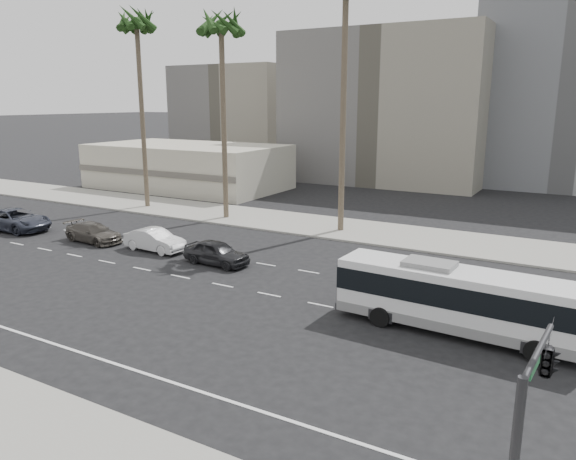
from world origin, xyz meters
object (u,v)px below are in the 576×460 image
Objects in this scene: car_b at (155,240)px; car_d at (15,220)px; car_c at (93,233)px; traffic_signal at (544,366)px; palm_mid at (221,31)px; city_bus at (459,298)px; car_a at (216,253)px; palm_far at (137,27)px.

car_d is at bearing 96.10° from car_b.
car_c is 33.76m from traffic_signal.
car_b is 18.19m from palm_mid.
city_bus reaches higher than car_a.
palm_mid reaches higher than car_c.
city_bus is at bearing -32.15° from palm_mid.
palm_far reaches higher than car_d.
palm_far is at bearing -14.16° from car_d.
car_a is 0.93× the size of car_c.
traffic_signal reaches higher than car_d.
car_c is 0.28× the size of palm_mid.
palm_far is at bearing 148.89° from traffic_signal.
car_c is 0.27× the size of palm_far.
car_d is 0.36× the size of palm_mid.
car_a is at bearing 148.11° from traffic_signal.
car_d is at bearing 178.20° from city_bus.
traffic_signal is at bearing -112.89° from car_d.
traffic_signal is 0.30× the size of palm_far.
car_d is at bearing -135.34° from palm_mid.
car_b is 22.19m from palm_far.
car_a is at bearing -34.52° from palm_far.
traffic_signal is 38.45m from palm_mid.
palm_far reaches higher than car_a.
palm_mid is 9.53m from palm_far.
traffic_signal is at bearing -35.43° from palm_far.
city_bus is at bearing 114.36° from traffic_signal.
city_bus is 34.62m from car_d.
traffic_signal is at bearing -67.42° from city_bus.
city_bus is 21.14m from car_b.
car_a is 0.82× the size of traffic_signal.
palm_far reaches higher than car_c.
traffic_signal reaches higher than car_a.
city_bus is 38.28m from palm_far.
car_a is (-15.33, 3.08, -0.85)m from city_bus.
car_b is 13.72m from car_d.
palm_mid is (-26.77, 25.39, 10.84)m from traffic_signal.
car_a is 0.26× the size of palm_mid.
car_a is 24.30m from traffic_signal.
car_b is 0.25× the size of palm_far.
traffic_signal is (38.57, -13.73, 3.61)m from car_d.
car_c is 20.21m from palm_far.
palm_mid reaches higher than car_d.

